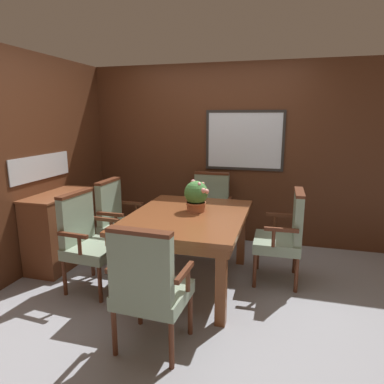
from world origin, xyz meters
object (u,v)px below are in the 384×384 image
(dining_table, at_px, (188,223))
(chair_left_far, at_px, (119,217))
(chair_head_far, at_px, (210,207))
(chair_left_near, at_px, (87,237))
(sideboard_cabinet, at_px, (61,229))
(potted_plant, at_px, (196,196))
(chair_right_far, at_px, (285,233))
(chair_head_near, at_px, (148,284))

(dining_table, height_order, chair_left_far, chair_left_far)
(chair_head_far, bearing_deg, chair_left_near, -122.02)
(chair_left_near, bearing_deg, sideboard_cabinet, 59.92)
(potted_plant, bearing_deg, chair_head_far, 94.34)
(chair_left_near, distance_m, sideboard_cabinet, 0.78)
(chair_right_far, height_order, chair_left_near, same)
(chair_head_near, bearing_deg, chair_right_far, -120.76)
(sideboard_cabinet, bearing_deg, chair_head_far, 33.62)
(dining_table, height_order, chair_head_near, chair_head_near)
(dining_table, relative_size, chair_left_far, 1.50)
(chair_head_far, bearing_deg, chair_right_far, -39.05)
(chair_right_far, bearing_deg, potted_plant, -79.31)
(dining_table, relative_size, chair_right_far, 1.50)
(chair_right_far, xyz_separation_m, chair_head_near, (-0.95, -1.44, 0.00))
(sideboard_cabinet, bearing_deg, chair_left_near, -34.72)
(chair_head_far, height_order, potted_plant, potted_plant)
(dining_table, bearing_deg, chair_left_near, -159.98)
(sideboard_cabinet, bearing_deg, dining_table, -3.15)
(potted_plant, bearing_deg, chair_left_near, -154.67)
(chair_head_near, xyz_separation_m, potted_plant, (0.03, 1.25, 0.39))
(chair_right_far, height_order, chair_head_near, same)
(chair_right_far, relative_size, potted_plant, 3.00)
(chair_head_far, distance_m, potted_plant, 1.08)
(dining_table, xyz_separation_m, potted_plant, (0.05, 0.13, 0.27))
(chair_head_near, xyz_separation_m, chair_left_near, (-0.99, 0.77, 0.00))
(chair_right_far, height_order, sideboard_cabinet, chair_right_far)
(chair_left_near, bearing_deg, chair_head_far, -27.67)
(chair_head_near, relative_size, chair_left_near, 1.00)
(sideboard_cabinet, bearing_deg, chair_right_far, 5.17)
(chair_right_far, distance_m, chair_left_far, 1.96)
(chair_right_far, bearing_deg, chair_left_far, -92.42)
(dining_table, bearing_deg, potted_plant, 68.27)
(dining_table, relative_size, sideboard_cabinet, 1.61)
(chair_head_near, xyz_separation_m, sideboard_cabinet, (-1.62, 1.21, -0.11))
(chair_head_far, relative_size, chair_left_near, 1.00)
(chair_left_far, bearing_deg, chair_left_near, -177.12)
(dining_table, height_order, chair_left_near, chair_left_near)
(dining_table, relative_size, chair_head_far, 1.50)
(chair_left_far, bearing_deg, chair_right_far, -90.21)
(chair_head_far, xyz_separation_m, potted_plant, (0.08, -1.01, 0.39))
(chair_right_far, relative_size, chair_left_far, 1.00)
(dining_table, height_order, potted_plant, potted_plant)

